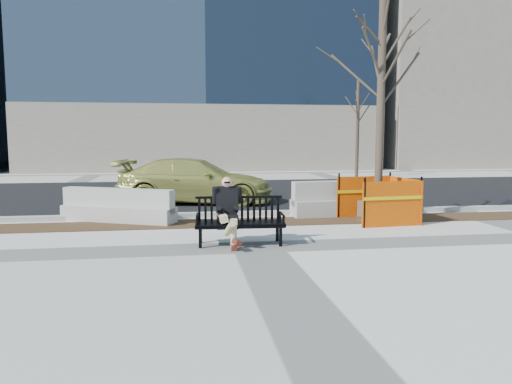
# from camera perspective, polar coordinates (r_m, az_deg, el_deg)

# --- Properties ---
(ground) EXTENTS (120.00, 120.00, 0.00)m
(ground) POSITION_cam_1_polar(r_m,az_deg,el_deg) (9.00, 0.15, -6.55)
(ground) COLOR beige
(ground) RESTS_ON ground
(mulch_strip) EXTENTS (40.00, 1.20, 0.02)m
(mulch_strip) POSITION_cam_1_polar(r_m,az_deg,el_deg) (11.52, -1.81, -3.64)
(mulch_strip) COLOR #47301C
(mulch_strip) RESTS_ON ground
(asphalt_street) EXTENTS (60.00, 10.40, 0.01)m
(asphalt_street) POSITION_cam_1_polar(r_m,az_deg,el_deg) (17.63, -4.17, -0.13)
(asphalt_street) COLOR black
(asphalt_street) RESTS_ON ground
(curb) EXTENTS (60.00, 0.25, 0.12)m
(curb) POSITION_cam_1_polar(r_m,az_deg,el_deg) (12.44, -2.32, -2.63)
(curb) COLOR #9E9B93
(curb) RESTS_ON ground
(bench) EXTENTS (1.75, 0.71, 0.92)m
(bench) POSITION_cam_1_polar(r_m,az_deg,el_deg) (9.20, -1.92, -6.26)
(bench) COLOR black
(bench) RESTS_ON ground
(seated_man) EXTENTS (0.59, 0.94, 1.27)m
(seated_man) POSITION_cam_1_polar(r_m,az_deg,el_deg) (9.24, -3.41, -6.22)
(seated_man) COLOR black
(seated_man) RESTS_ON ground
(tree_fence) EXTENTS (2.48, 2.48, 5.70)m
(tree_fence) POSITION_cam_1_polar(r_m,az_deg,el_deg) (12.06, 14.22, -3.41)
(tree_fence) COLOR #FF5B02
(tree_fence) RESTS_ON ground
(sedan) EXTENTS (5.06, 2.82, 1.39)m
(sedan) POSITION_cam_1_polar(r_m,az_deg,el_deg) (15.10, -7.18, -1.30)
(sedan) COLOR #A2A049
(sedan) RESTS_ON ground
(jersey_barrier_left) EXTENTS (2.85, 1.71, 0.82)m
(jersey_barrier_left) POSITION_cam_1_polar(r_m,az_deg,el_deg) (12.10, -16.03, -3.43)
(jersey_barrier_left) COLOR #AAA79F
(jersey_barrier_left) RESTS_ON ground
(jersey_barrier_right) EXTENTS (3.25, 0.85, 0.92)m
(jersey_barrier_right) POSITION_cam_1_polar(r_m,az_deg,el_deg) (12.87, 11.31, -2.72)
(jersey_barrier_right) COLOR #9F9D95
(jersey_barrier_right) RESTS_ON ground
(far_tree_right) EXTENTS (2.22, 2.22, 5.34)m
(far_tree_right) POSITION_cam_1_polar(r_m,az_deg,el_deg) (25.30, 11.85, 1.74)
(far_tree_right) COLOR #43362B
(far_tree_right) RESTS_ON ground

